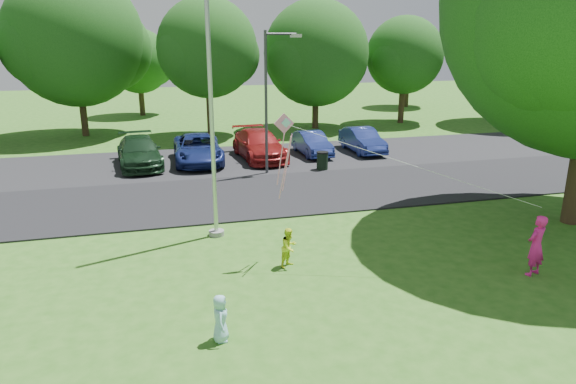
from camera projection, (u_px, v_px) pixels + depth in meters
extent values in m
plane|color=#2B5F19|center=(379.00, 292.00, 13.03)|extent=(120.00, 120.00, 0.00)
cube|color=black|center=(288.00, 192.00, 21.35)|extent=(60.00, 6.00, 0.06)
cube|color=black|center=(257.00, 159.00, 27.37)|extent=(42.00, 7.00, 0.06)
cylinder|color=#B7BABF|center=(210.00, 79.00, 15.36)|extent=(0.14, 0.14, 10.00)
cylinder|color=gray|center=(217.00, 233.00, 16.77)|extent=(0.50, 0.50, 0.16)
cylinder|color=#3F3F44|center=(266.00, 105.00, 23.44)|extent=(0.13, 0.13, 6.54)
cylinder|color=#3F3F44|center=(281.00, 34.00, 22.88)|extent=(1.51, 0.41, 0.09)
cube|color=silver|center=(296.00, 36.00, 23.23)|extent=(0.53, 0.34, 0.15)
cylinder|color=black|center=(322.00, 162.00, 24.91)|extent=(0.55, 0.55, 0.88)
cylinder|color=black|center=(323.00, 152.00, 24.78)|extent=(0.58, 0.58, 0.05)
sphere|color=#133F11|center=(565.00, 29.00, 14.65)|extent=(5.22, 5.22, 5.22)
cylinder|color=#332316|center=(83.00, 111.00, 33.58)|extent=(0.44, 0.44, 3.19)
sphere|color=#133F11|center=(75.00, 39.00, 32.26)|extent=(8.50, 8.50, 8.50)
sphere|color=#133F11|center=(109.00, 49.00, 33.70)|extent=(5.53, 5.53, 5.53)
sphere|color=#133F11|center=(44.00, 46.00, 30.98)|extent=(5.10, 5.10, 5.10)
cylinder|color=#332316|center=(210.00, 110.00, 33.35)|extent=(0.44, 0.44, 3.43)
sphere|color=#133F11|center=(207.00, 48.00, 32.23)|extent=(6.27, 6.27, 6.27)
sphere|color=#133F11|center=(228.00, 55.00, 33.29)|extent=(4.07, 4.07, 4.07)
sphere|color=#133F11|center=(188.00, 53.00, 31.29)|extent=(3.76, 3.76, 3.76)
cylinder|color=#332316|center=(315.00, 110.00, 36.50)|extent=(0.44, 0.44, 2.66)
sphere|color=#133F11|center=(316.00, 53.00, 35.39)|extent=(7.27, 7.27, 7.27)
sphere|color=#133F11|center=(335.00, 61.00, 36.62)|extent=(4.72, 4.72, 4.72)
sphere|color=#133F11|center=(300.00, 59.00, 34.30)|extent=(4.36, 4.36, 4.36)
cylinder|color=#332316|center=(402.00, 103.00, 38.86)|extent=(0.44, 0.44, 3.02)
sphere|color=#133F11|center=(405.00, 55.00, 37.86)|extent=(5.67, 5.67, 5.67)
sphere|color=#133F11|center=(416.00, 61.00, 38.82)|extent=(3.68, 3.68, 3.68)
sphere|color=#133F11|center=(395.00, 60.00, 37.01)|extent=(3.40, 3.40, 3.40)
cylinder|color=#332316|center=(525.00, 100.00, 38.52)|extent=(0.44, 0.44, 3.42)
sphere|color=#133F11|center=(533.00, 34.00, 37.15)|extent=(8.77, 8.77, 8.77)
sphere|color=#133F11|center=(546.00, 43.00, 38.63)|extent=(5.70, 5.70, 5.70)
sphere|color=#133F11|center=(522.00, 40.00, 35.83)|extent=(5.26, 5.26, 5.26)
cylinder|color=#332316|center=(571.00, 86.00, 54.39)|extent=(0.44, 0.44, 2.60)
sphere|color=#133F11|center=(576.00, 56.00, 53.50)|extent=(5.20, 5.20, 5.20)
sphere|color=#133F11|center=(572.00, 59.00, 52.71)|extent=(3.12, 3.12, 3.12)
cylinder|color=#332316|center=(142.00, 100.00, 42.66)|extent=(0.44, 0.44, 2.60)
sphere|color=#133F11|center=(138.00, 61.00, 41.76)|extent=(5.20, 5.20, 5.20)
sphere|color=#133F11|center=(154.00, 65.00, 42.64)|extent=(3.38, 3.38, 3.38)
sphere|color=#133F11|center=(125.00, 65.00, 40.98)|extent=(3.12, 3.12, 3.12)
cylinder|color=#332316|center=(406.00, 93.00, 48.09)|extent=(0.44, 0.44, 2.60)
sphere|color=#133F11|center=(409.00, 58.00, 47.20)|extent=(5.20, 5.20, 5.20)
sphere|color=#133F11|center=(417.00, 62.00, 48.08)|extent=(3.38, 3.38, 3.38)
sphere|color=#133F11|center=(402.00, 62.00, 46.41)|extent=(3.12, 3.12, 3.12)
imported|color=black|center=(139.00, 152.00, 25.47)|extent=(2.44, 5.10, 1.43)
imported|color=navy|center=(198.00, 149.00, 26.19)|extent=(2.48, 5.15, 1.42)
imported|color=maroon|center=(259.00, 145.00, 27.03)|extent=(2.42, 5.24, 1.48)
imported|color=navy|center=(312.00, 143.00, 28.02)|extent=(1.42, 3.81, 1.24)
imported|color=navy|center=(362.00, 140.00, 28.69)|extent=(1.41, 4.04, 1.33)
imported|color=#EC1F8C|center=(536.00, 245.00, 13.76)|extent=(0.72, 0.59, 1.70)
imported|color=#D7EC25|center=(289.00, 247.00, 14.36)|extent=(0.70, 0.68, 1.14)
imported|color=#8DCAD8|center=(220.00, 318.00, 10.79)|extent=(0.40, 0.56, 1.06)
cube|color=pink|center=(284.00, 123.00, 13.89)|extent=(0.56, 0.06, 0.56)
cube|color=#8CC6E5|center=(286.00, 123.00, 13.87)|extent=(0.27, 0.04, 0.27)
cylinder|color=white|center=(411.00, 165.00, 13.67)|extent=(6.28, 2.79, 2.05)
cylinder|color=pink|center=(281.00, 160.00, 14.16)|extent=(0.19, 0.24, 1.50)
cylinder|color=pink|center=(287.00, 163.00, 14.29)|extent=(0.21, 0.39, 1.71)
cylinder|color=pink|center=(285.00, 169.00, 14.18)|extent=(0.23, 0.58, 1.91)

